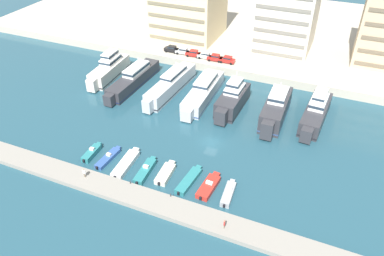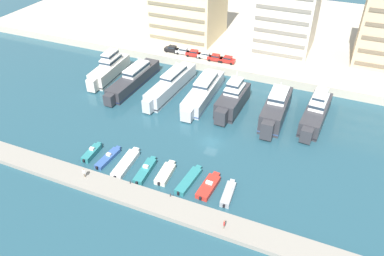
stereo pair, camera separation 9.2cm
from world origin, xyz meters
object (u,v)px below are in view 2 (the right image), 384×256
Objects in this scene: motorboat_teal_far_left at (92,153)px; car_silver_left at (183,51)px; car_black_far_left at (172,49)px; car_red_mid_left at (194,53)px; yacht_charcoal_left at (134,79)px; motorboat_red_mid_right at (209,186)px; yacht_charcoal_mid_right at (316,112)px; motorboat_cream_center at (166,173)px; car_red_center_right at (227,59)px; motorboat_teal_center_right at (189,180)px; yacht_charcoal_center at (232,99)px; car_white_center_left at (206,55)px; yacht_silver_center_left at (203,91)px; motorboat_blue_left at (108,158)px; yacht_charcoal_center_right at (276,109)px; pedestrian_mid_deck at (84,172)px; pedestrian_near_edge at (224,224)px; motorboat_teal_center_left at (145,171)px; yacht_ivory_far_left at (109,69)px; car_red_center at (215,57)px; motorboat_grey_right at (228,194)px; yacht_silver_mid_left at (171,84)px; motorboat_white_mid_left at (126,163)px.

motorboat_teal_far_left is 44.42m from car_silver_left.
car_red_mid_left is (6.68, -0.31, 0.00)m from car_black_far_left.
yacht_charcoal_left is 3.14× the size of motorboat_red_mid_right.
yacht_charcoal_mid_right is 2.81× the size of motorboat_cream_center.
motorboat_teal_center_right is at bearing -79.85° from car_red_center_right.
car_red_center_right is (-11.50, 43.53, 2.61)m from motorboat_red_mid_right.
car_white_center_left is at bearing 126.89° from yacht_charcoal_center.
motorboat_red_mid_right is (4.29, -25.73, -1.96)m from yacht_charcoal_center.
car_silver_left is (-12.60, 16.71, 1.19)m from yacht_silver_center_left.
motorboat_blue_left is at bearing -69.58° from yacht_charcoal_left.
yacht_charcoal_center_right is 4.19× the size of car_white_center_left.
motorboat_cream_center is 1.52× the size of car_red_mid_left.
car_silver_left and car_red_mid_left have the same top height.
motorboat_teal_center_right is (16.40, 0.33, 0.04)m from motorboat_blue_left.
motorboat_blue_left is at bearing 85.93° from pedestrian_mid_deck.
yacht_silver_center_left reaches higher than motorboat_cream_center.
yacht_charcoal_center is at bearing -172.84° from yacht_charcoal_mid_right.
pedestrian_near_edge is (-0.12, -33.27, -0.67)m from yacht_charcoal_center_right.
motorboat_teal_center_left is at bearing -82.40° from car_white_center_left.
motorboat_blue_left is at bearing -121.40° from yacht_charcoal_center.
car_white_center_left is (-5.91, 16.41, 1.19)m from yacht_silver_center_left.
yacht_ivory_far_left reaches higher than pedestrian_mid_deck.
yacht_charcoal_mid_right is 10.20× the size of pedestrian_mid_deck.
yacht_charcoal_mid_right is 38.26m from car_red_mid_left.
car_red_mid_left is at bearing 177.26° from car_red_center.
motorboat_teal_far_left is 0.91× the size of motorboat_grey_right.
pedestrian_mid_deck is at bearing -63.17° from yacht_ivory_far_left.
yacht_charcoal_center is 2.64× the size of motorboat_teal_far_left.
yacht_silver_mid_left is 1.27× the size of yacht_charcoal_center_right.
motorboat_blue_left is 4.28× the size of pedestrian_near_edge.
yacht_charcoal_center_right is 38.20m from car_black_far_left.
car_silver_left is 2.37× the size of pedestrian_mid_deck.
pedestrian_mid_deck reaches higher than motorboat_teal_center_left.
motorboat_grey_right reaches higher than motorboat_cream_center.
yacht_ivory_far_left is 0.79× the size of yacht_charcoal_left.
yacht_ivory_far_left reaches higher than car_white_center_left.
pedestrian_mid_deck is (-20.58, -6.64, 1.40)m from motorboat_red_mid_right.
yacht_ivory_far_left is 47.16m from motorboat_red_mid_right.
car_black_far_left is (-4.28, 44.34, 2.55)m from motorboat_teal_far_left.
motorboat_teal_center_right is (26.30, -26.27, -1.46)m from yacht_charcoal_left.
yacht_charcoal_left is 1.22× the size of yacht_charcoal_mid_right.
motorboat_teal_center_right is at bearing 2.39° from motorboat_white_mid_left.
yacht_charcoal_mid_right is at bearing -26.62° from car_white_center_left.
motorboat_teal_center_left is at bearing -74.26° from car_silver_left.
yacht_charcoal_center is at bearing -5.01° from yacht_silver_mid_left.
motorboat_teal_center_left is 1.81× the size of car_red_center_right.
yacht_silver_mid_left is 8.29m from yacht_silver_center_left.
yacht_silver_center_left is 5.11× the size of car_white_center_left.
yacht_ivory_far_left reaches higher than car_red_center.
yacht_charcoal_mid_right is (33.77, 0.86, 0.28)m from yacht_silver_mid_left.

